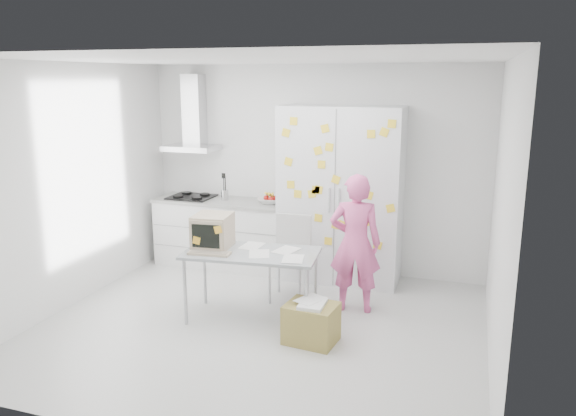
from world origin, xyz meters
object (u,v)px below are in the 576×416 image
(cardboard_box, at_px, (311,322))
(desk, at_px, (226,241))
(person, at_px, (355,243))
(chair, at_px, (291,252))

(cardboard_box, bearing_deg, desk, 162.16)
(person, distance_m, chair, 0.82)
(cardboard_box, bearing_deg, person, 75.49)
(chair, xyz_separation_m, cardboard_box, (0.55, -1.03, -0.35))
(person, bearing_deg, cardboard_box, 67.14)
(desk, bearing_deg, person, 17.96)
(desk, relative_size, chair, 1.49)
(chair, relative_size, cardboard_box, 1.86)
(chair, bearing_deg, desk, -127.31)
(desk, height_order, cardboard_box, desk)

